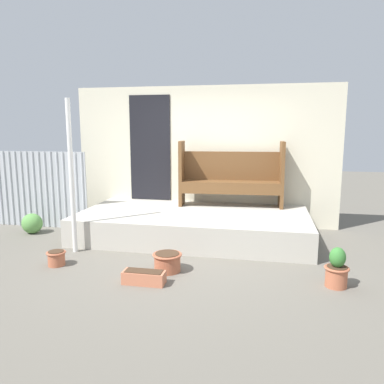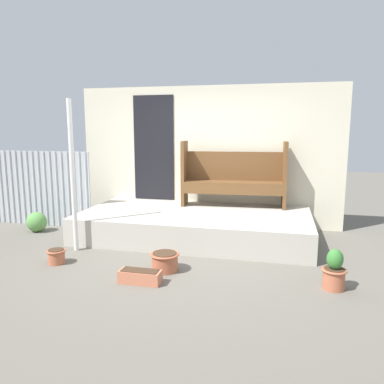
{
  "view_description": "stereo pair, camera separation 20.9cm",
  "coord_description": "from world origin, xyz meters",
  "px_view_note": "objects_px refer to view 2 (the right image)",
  "views": [
    {
      "loc": [
        1.17,
        -5.05,
        1.81
      ],
      "look_at": [
        0.1,
        0.34,
        0.88
      ],
      "focal_mm": 35.0,
      "sensor_mm": 36.0,
      "label": 1
    },
    {
      "loc": [
        1.38,
        -5.0,
        1.81
      ],
      "look_at": [
        0.1,
        0.34,
        0.88
      ],
      "focal_mm": 35.0,
      "sensor_mm": 36.0,
      "label": 2
    }
  ],
  "objects_px": {
    "planter_box_rect": "(140,276)",
    "flower_pot_middle": "(165,261)",
    "flower_pot_left": "(56,256)",
    "flower_pot_right": "(334,272)",
    "bench": "(233,175)",
    "shrub_by_fence": "(37,222)",
    "support_post": "(73,177)"
  },
  "relations": [
    {
      "from": "planter_box_rect",
      "to": "flower_pot_middle",
      "type": "bearing_deg",
      "value": 68.8
    },
    {
      "from": "flower_pot_left",
      "to": "flower_pot_right",
      "type": "bearing_deg",
      "value": 0.17
    },
    {
      "from": "flower_pot_right",
      "to": "bench",
      "type": "bearing_deg",
      "value": 122.2
    },
    {
      "from": "bench",
      "to": "flower_pot_middle",
      "type": "xyz_separation_m",
      "value": [
        -0.59,
        -2.24,
        -0.87
      ]
    },
    {
      "from": "flower_pot_middle",
      "to": "bench",
      "type": "bearing_deg",
      "value": 75.25
    },
    {
      "from": "flower_pot_left",
      "to": "shrub_by_fence",
      "type": "height_order",
      "value": "shrub_by_fence"
    },
    {
      "from": "bench",
      "to": "flower_pot_middle",
      "type": "bearing_deg",
      "value": -108.5
    },
    {
      "from": "bench",
      "to": "flower_pot_right",
      "type": "xyz_separation_m",
      "value": [
        1.46,
        -2.32,
        -0.8
      ]
    },
    {
      "from": "planter_box_rect",
      "to": "flower_pot_left",
      "type": "bearing_deg",
      "value": 165.63
    },
    {
      "from": "flower_pot_middle",
      "to": "shrub_by_fence",
      "type": "relative_size",
      "value": 1.05
    },
    {
      "from": "flower_pot_left",
      "to": "shrub_by_fence",
      "type": "xyz_separation_m",
      "value": [
        -1.27,
        1.35,
        0.07
      ]
    },
    {
      "from": "planter_box_rect",
      "to": "shrub_by_fence",
      "type": "bearing_deg",
      "value": 147.14
    },
    {
      "from": "flower_pot_right",
      "to": "planter_box_rect",
      "type": "height_order",
      "value": "flower_pot_right"
    },
    {
      "from": "flower_pot_middle",
      "to": "planter_box_rect",
      "type": "height_order",
      "value": "flower_pot_middle"
    },
    {
      "from": "support_post",
      "to": "shrub_by_fence",
      "type": "distance_m",
      "value": 1.74
    },
    {
      "from": "flower_pot_left",
      "to": "flower_pot_middle",
      "type": "xyz_separation_m",
      "value": [
        1.52,
        0.09,
        0.02
      ]
    },
    {
      "from": "bench",
      "to": "flower_pot_right",
      "type": "height_order",
      "value": "bench"
    },
    {
      "from": "flower_pot_middle",
      "to": "flower_pot_right",
      "type": "distance_m",
      "value": 2.05
    },
    {
      "from": "flower_pot_middle",
      "to": "planter_box_rect",
      "type": "bearing_deg",
      "value": -111.2
    },
    {
      "from": "flower_pot_left",
      "to": "planter_box_rect",
      "type": "distance_m",
      "value": 1.39
    },
    {
      "from": "flower_pot_left",
      "to": "flower_pot_middle",
      "type": "relative_size",
      "value": 0.68
    },
    {
      "from": "flower_pot_middle",
      "to": "shrub_by_fence",
      "type": "distance_m",
      "value": 3.06
    },
    {
      "from": "shrub_by_fence",
      "to": "support_post",
      "type": "bearing_deg",
      "value": -32.05
    },
    {
      "from": "bench",
      "to": "planter_box_rect",
      "type": "distance_m",
      "value": 2.93
    },
    {
      "from": "flower_pot_left",
      "to": "support_post",
      "type": "bearing_deg",
      "value": 93.56
    },
    {
      "from": "flower_pot_right",
      "to": "shrub_by_fence",
      "type": "bearing_deg",
      "value": 164.56
    },
    {
      "from": "flower_pot_right",
      "to": "planter_box_rect",
      "type": "distance_m",
      "value": 2.25
    },
    {
      "from": "flower_pot_left",
      "to": "flower_pot_middle",
      "type": "distance_m",
      "value": 1.52
    },
    {
      "from": "shrub_by_fence",
      "to": "flower_pot_middle",
      "type": "bearing_deg",
      "value": -24.22
    },
    {
      "from": "flower_pot_left",
      "to": "planter_box_rect",
      "type": "relative_size",
      "value": 0.51
    },
    {
      "from": "support_post",
      "to": "shrub_by_fence",
      "type": "relative_size",
      "value": 6.19
    },
    {
      "from": "support_post",
      "to": "bench",
      "type": "xyz_separation_m",
      "value": [
        2.14,
        1.76,
        -0.12
      ]
    }
  ]
}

